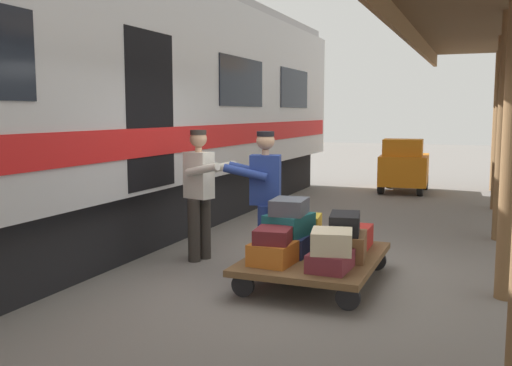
# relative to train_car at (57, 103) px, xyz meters

# --- Properties ---
(ground_plane) EXTENTS (60.00, 60.00, 0.00)m
(ground_plane) POSITION_rel_train_car_xyz_m (-3.71, 0.00, -2.06)
(ground_plane) COLOR slate
(train_car) EXTENTS (3.02, 16.91, 4.00)m
(train_car) POSITION_rel_train_car_xyz_m (0.00, 0.00, 0.00)
(train_car) COLOR #B7BABF
(train_car) RESTS_ON ground_plane
(luggage_cart) EXTENTS (1.40, 1.93, 0.32)m
(luggage_cart) POSITION_rel_train_car_xyz_m (-3.74, 0.20, -1.79)
(luggage_cart) COLOR brown
(luggage_cart) RESTS_ON ground_plane
(suitcase_navy_fabric) EXTENTS (0.50, 0.65, 0.22)m
(suitcase_navy_fabric) POSITION_rel_train_car_xyz_m (-3.43, 0.20, -1.63)
(suitcase_navy_fabric) COLOR navy
(suitcase_navy_fabric) RESTS_ON luggage_cart
(suitcase_brown_leather) EXTENTS (0.58, 0.65, 0.28)m
(suitcase_brown_leather) POSITION_rel_train_car_xyz_m (-4.06, 0.20, -1.60)
(suitcase_brown_leather) COLOR brown
(suitcase_brown_leather) RESTS_ON luggage_cart
(suitcase_burgundy_valise) EXTENTS (0.41, 0.53, 0.19)m
(suitcase_burgundy_valise) POSITION_rel_train_car_xyz_m (-4.06, 0.73, -1.65)
(suitcase_burgundy_valise) COLOR maroon
(suitcase_burgundy_valise) RESTS_ON luggage_cart
(suitcase_red_plastic) EXTENTS (0.41, 0.58, 0.25)m
(suitcase_red_plastic) POSITION_rel_train_car_xyz_m (-4.06, -0.33, -1.62)
(suitcase_red_plastic) COLOR #AD231E
(suitcase_red_plastic) RESTS_ON luggage_cart
(suitcase_orange_carryall) EXTENTS (0.46, 0.49, 0.23)m
(suitcase_orange_carryall) POSITION_rel_train_car_xyz_m (-3.43, 0.73, -1.63)
(suitcase_orange_carryall) COLOR #CC6B23
(suitcase_orange_carryall) RESTS_ON luggage_cart
(suitcase_tan_vintage) EXTENTS (0.51, 0.51, 0.18)m
(suitcase_tan_vintage) POSITION_rel_train_car_xyz_m (-3.43, -0.33, -1.65)
(suitcase_tan_vintage) COLOR tan
(suitcase_tan_vintage) RESTS_ON luggage_cart
(suitcase_yellow_case) EXTENTS (0.43, 0.49, 0.17)m
(suitcase_yellow_case) POSITION_rel_train_car_xyz_m (-3.45, -0.37, -1.48)
(suitcase_yellow_case) COLOR gold
(suitcase_yellow_case) RESTS_ON suitcase_tan_vintage
(suitcase_teal_softside) EXTENTS (0.51, 0.60, 0.24)m
(suitcase_teal_softside) POSITION_rel_train_car_xyz_m (-3.44, 0.24, -1.40)
(suitcase_teal_softside) COLOR #1E666B
(suitcase_teal_softside) RESTS_ON suitcase_navy_fabric
(suitcase_slate_roller) EXTENTS (0.41, 0.49, 0.18)m
(suitcase_slate_roller) POSITION_rel_train_car_xyz_m (-3.45, 0.26, -1.19)
(suitcase_slate_roller) COLOR #4C515B
(suitcase_slate_roller) RESTS_ON suitcase_teal_softside
(suitcase_cream_canvas) EXTENTS (0.49, 0.53, 0.23)m
(suitcase_cream_canvas) POSITION_rel_train_car_xyz_m (-4.07, 0.74, -1.44)
(suitcase_cream_canvas) COLOR beige
(suitcase_cream_canvas) RESTS_ON suitcase_burgundy_valise
(suitcase_black_hardshell) EXTENTS (0.40, 0.57, 0.22)m
(suitcase_black_hardshell) POSITION_rel_train_car_xyz_m (-4.08, 0.21, -1.35)
(suitcase_black_hardshell) COLOR black
(suitcase_black_hardshell) RESTS_ON suitcase_brown_leather
(suitcase_maroon_trunk) EXTENTS (0.41, 0.46, 0.15)m
(suitcase_maroon_trunk) POSITION_rel_train_car_xyz_m (-3.42, 0.71, -1.44)
(suitcase_maroon_trunk) COLOR maroon
(suitcase_maroon_trunk) RESTS_ON suitcase_orange_carryall
(porter_in_overalls) EXTENTS (0.72, 0.53, 1.70)m
(porter_in_overalls) POSITION_rel_train_car_xyz_m (-3.02, -0.06, -1.14)
(porter_in_overalls) COLOR navy
(porter_in_overalls) RESTS_ON ground_plane
(porter_by_door) EXTENTS (0.73, 0.55, 1.70)m
(porter_by_door) POSITION_rel_train_car_xyz_m (-2.08, -0.21, -1.14)
(porter_by_door) COLOR #332D28
(porter_by_door) RESTS_ON ground_plane
(baggage_tug) EXTENTS (1.20, 1.76, 1.30)m
(baggage_tug) POSITION_rel_train_car_xyz_m (-3.68, -7.81, -1.43)
(baggage_tug) COLOR orange
(baggage_tug) RESTS_ON ground_plane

